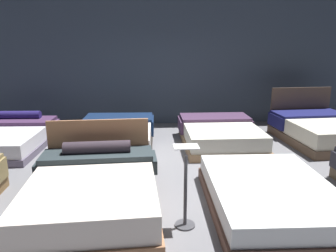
% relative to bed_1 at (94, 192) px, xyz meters
% --- Properties ---
extents(ground_plane, '(18.00, 18.00, 0.02)m').
position_rel_bed_1_xyz_m(ground_plane, '(1.11, 1.28, -0.29)').
color(ground_plane, slate).
extents(showroom_back_wall, '(18.00, 0.06, 3.50)m').
position_rel_bed_1_xyz_m(showroom_back_wall, '(1.11, 4.60, 1.47)').
color(showroom_back_wall, '#333D4C').
rests_on(showroom_back_wall, ground_plane).
extents(bed_1, '(1.71, 2.08, 1.00)m').
position_rel_bed_1_xyz_m(bed_1, '(0.00, 0.00, 0.00)').
color(bed_1, '#9B6846').
rests_on(bed_1, ground_plane).
extents(bed_2, '(1.61, 2.17, 0.38)m').
position_rel_bed_1_xyz_m(bed_2, '(2.24, -0.07, -0.09)').
color(bed_2, brown).
rests_on(bed_2, ground_plane).
extents(bed_4, '(1.73, 2.15, 0.63)m').
position_rel_bed_1_xyz_m(bed_4, '(-2.21, 2.74, -0.06)').
color(bed_4, '#544C60').
rests_on(bed_4, ground_plane).
extents(bed_5, '(1.59, 2.16, 0.52)m').
position_rel_bed_1_xyz_m(bed_5, '(0.05, 2.60, -0.03)').
color(bed_5, black).
rests_on(bed_5, ground_plane).
extents(bed_6, '(1.62, 2.01, 0.50)m').
position_rel_bed_1_xyz_m(bed_6, '(2.22, 2.63, -0.05)').
color(bed_6, '#93714F').
rests_on(bed_6, ground_plane).
extents(bed_7, '(1.71, 2.13, 1.07)m').
position_rel_bed_1_xyz_m(bed_7, '(4.46, 2.66, -0.01)').
color(bed_7, brown).
rests_on(bed_7, ground_plane).
extents(price_sign, '(0.28, 0.24, 0.99)m').
position_rel_bed_1_xyz_m(price_sign, '(1.11, -0.39, 0.10)').
color(price_sign, '#3F3F44').
rests_on(price_sign, ground_plane).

